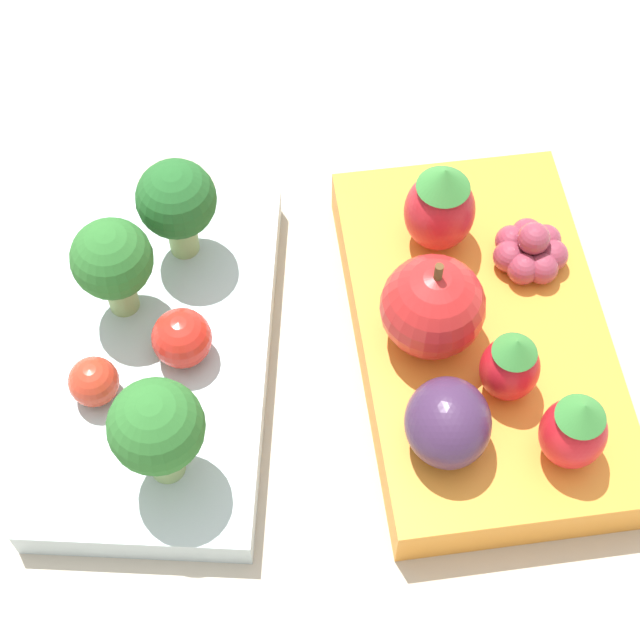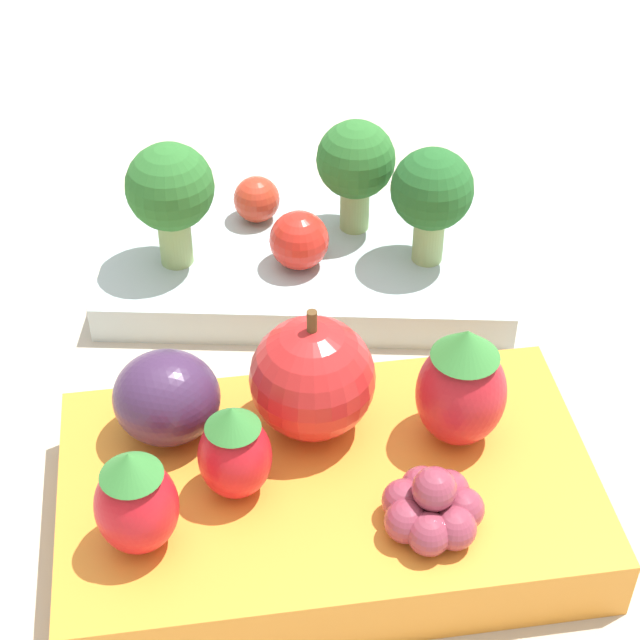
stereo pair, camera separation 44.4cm
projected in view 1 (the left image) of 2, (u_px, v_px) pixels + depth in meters
The scene contains 14 objects.
ground_plane at pixel (315, 383), 0.51m from camera, with size 4.00×4.00×0.00m, color #BCB29E.
bento_box_savoury at pixel (160, 357), 0.51m from camera, with size 0.20×0.12×0.02m.
bento_box_fruit at pixel (479, 339), 0.51m from camera, with size 0.21×0.13×0.03m.
broccoli_floret_0 at pixel (113, 262), 0.48m from camera, with size 0.04×0.04×0.06m.
broccoli_floret_1 at pixel (157, 429), 0.44m from camera, with size 0.04×0.04×0.06m.
broccoli_floret_2 at pixel (177, 202), 0.50m from camera, with size 0.04×0.04×0.06m.
cherry_tomato_0 at pixel (94, 382), 0.48m from camera, with size 0.02×0.02×0.02m.
cherry_tomato_1 at pixel (182, 338), 0.49m from camera, with size 0.03×0.03×0.03m.
apple at pixel (433, 307), 0.48m from camera, with size 0.05×0.05×0.06m.
strawberry_0 at pixel (574, 430), 0.45m from camera, with size 0.03×0.03×0.04m.
strawberry_1 at pixel (510, 366), 0.46m from camera, with size 0.03×0.03×0.04m.
strawberry_2 at pixel (440, 207), 0.50m from camera, with size 0.03×0.03×0.05m.
plum at pixel (448, 423), 0.45m from camera, with size 0.04×0.04×0.04m.
grape_cluster at pixel (530, 250), 0.51m from camera, with size 0.04×0.04×0.03m.
Camera 1 is at (-0.24, 0.01, 0.45)m, focal length 60.00 mm.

